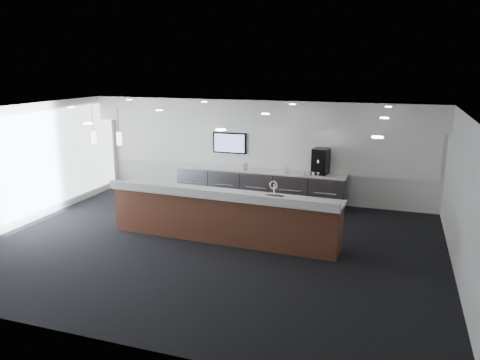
% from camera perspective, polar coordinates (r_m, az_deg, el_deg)
% --- Properties ---
extents(ground, '(10.00, 10.00, 0.00)m').
position_cam_1_polar(ground, '(10.62, -3.40, -7.88)').
color(ground, black).
rests_on(ground, ground).
extents(ceiling, '(10.00, 8.00, 0.02)m').
position_cam_1_polar(ceiling, '(9.91, -3.65, 8.45)').
color(ceiling, black).
rests_on(ceiling, back_wall).
extents(back_wall, '(10.00, 0.02, 3.00)m').
position_cam_1_polar(back_wall, '(13.86, 2.76, 3.76)').
color(back_wall, white).
rests_on(back_wall, ground).
extents(left_wall, '(0.02, 8.00, 3.00)m').
position_cam_1_polar(left_wall, '(12.88, -24.59, 1.72)').
color(left_wall, white).
rests_on(left_wall, ground).
extents(right_wall, '(0.02, 8.00, 3.00)m').
position_cam_1_polar(right_wall, '(9.52, 25.61, -2.33)').
color(right_wall, white).
rests_on(right_wall, ground).
extents(soffit_bulkhead, '(10.00, 0.90, 0.70)m').
position_cam_1_polar(soffit_bulkhead, '(13.28, 2.27, 8.33)').
color(soffit_bulkhead, white).
rests_on(soffit_bulkhead, back_wall).
extents(alcove_panel, '(9.80, 0.06, 1.40)m').
position_cam_1_polar(alcove_panel, '(13.82, 2.73, 4.15)').
color(alcove_panel, white).
rests_on(alcove_panel, back_wall).
extents(window_blinds_wall, '(0.04, 7.36, 2.55)m').
position_cam_1_polar(window_blinds_wall, '(12.85, -24.46, 1.71)').
color(window_blinds_wall, '#D0E5FA').
rests_on(window_blinds_wall, left_wall).
extents(back_credenza, '(5.06, 0.66, 0.95)m').
position_cam_1_polar(back_credenza, '(13.74, 2.29, -0.69)').
color(back_credenza, gray).
rests_on(back_credenza, ground).
extents(wall_tv, '(1.05, 0.08, 0.62)m').
position_cam_1_polar(wall_tv, '(14.05, -1.27, 4.53)').
color(wall_tv, black).
rests_on(wall_tv, back_wall).
extents(pendant_left, '(0.12, 0.12, 0.30)m').
position_cam_1_polar(pendant_left, '(11.80, -12.98, 5.33)').
color(pendant_left, '#F4E3BE').
rests_on(pendant_left, ceiling).
extents(pendant_right, '(0.12, 0.12, 0.30)m').
position_cam_1_polar(pendant_right, '(12.18, -15.80, 5.42)').
color(pendant_right, '#F4E3BE').
rests_on(pendant_right, ceiling).
extents(ceiling_can_lights, '(7.00, 5.00, 0.02)m').
position_cam_1_polar(ceiling_can_lights, '(9.91, -3.65, 8.28)').
color(ceiling_can_lights, white).
rests_on(ceiling_can_lights, ceiling).
extents(service_counter, '(5.46, 1.10, 1.49)m').
position_cam_1_polar(service_counter, '(10.74, -2.10, -4.34)').
color(service_counter, '#582B1D').
rests_on(service_counter, ground).
extents(coffee_machine, '(0.48, 0.57, 0.72)m').
position_cam_1_polar(coffee_machine, '(13.24, 9.82, 2.26)').
color(coffee_machine, black).
rests_on(coffee_machine, back_credenza).
extents(info_sign_left, '(0.15, 0.06, 0.20)m').
position_cam_1_polar(info_sign_left, '(13.63, 0.64, 1.69)').
color(info_sign_left, silver).
rests_on(info_sign_left, back_credenza).
extents(info_sign_right, '(0.16, 0.02, 0.21)m').
position_cam_1_polar(info_sign_right, '(13.28, 5.79, 1.29)').
color(info_sign_right, silver).
rests_on(info_sign_right, back_credenza).
extents(cup_0, '(0.11, 0.11, 0.10)m').
position_cam_1_polar(cup_0, '(13.10, 10.15, 0.72)').
color(cup_0, white).
rests_on(cup_0, back_credenza).
extents(cup_1, '(0.15, 0.15, 0.10)m').
position_cam_1_polar(cup_1, '(13.12, 9.54, 0.77)').
color(cup_1, white).
rests_on(cup_1, back_credenza).
extents(cup_2, '(0.13, 0.13, 0.10)m').
position_cam_1_polar(cup_2, '(13.14, 8.94, 0.82)').
color(cup_2, white).
rests_on(cup_2, back_credenza).
extents(cup_3, '(0.14, 0.14, 0.10)m').
position_cam_1_polar(cup_3, '(13.16, 8.34, 0.86)').
color(cup_3, white).
rests_on(cup_3, back_credenza).
extents(cup_4, '(0.15, 0.15, 0.10)m').
position_cam_1_polar(cup_4, '(13.19, 7.74, 0.91)').
color(cup_4, white).
rests_on(cup_4, back_credenza).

